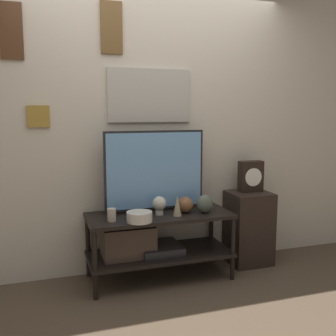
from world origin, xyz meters
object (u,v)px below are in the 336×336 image
Objects in this scene: vase_urn_stoneware at (205,204)px; mantel_clock at (251,176)px; candle_jar at (112,215)px; vase_slim_bronze at (177,206)px; vase_wide_bowl at (139,217)px; vase_round_glass at (185,205)px; television at (155,170)px; decorative_bust at (159,204)px.

mantel_clock is at bearing 19.01° from vase_urn_stoneware.
vase_slim_bronze is at bearing -0.67° from candle_jar.
vase_slim_bronze reaches higher than candle_jar.
vase_slim_bronze is (-0.26, -0.02, 0.01)m from vase_urn_stoneware.
vase_wide_bowl is (-0.61, -0.10, -0.04)m from vase_urn_stoneware.
vase_round_glass is at bearing 5.92° from candle_jar.
vase_round_glass is (0.24, -0.14, -0.30)m from television.
television is at bearing 90.77° from decorative_bust.
television reaches higher than decorative_bust.
decorative_bust is (-0.40, 0.06, 0.01)m from vase_urn_stoneware.
mantel_clock is at bearing -0.19° from television.
mantel_clock is (1.38, 0.21, 0.21)m from candle_jar.
vase_round_glass is at bearing 18.53° from vase_wide_bowl.
vase_wide_bowl is at bearing -161.47° from vase_round_glass.
vase_round_glass is at bearing 161.28° from vase_urn_stoneware.
candle_jar is at bearing -169.86° from decorative_bust.
vase_slim_bronze reaches higher than decorative_bust.
vase_urn_stoneware is at bearing 4.50° from vase_slim_bronze.
vase_urn_stoneware is 0.62m from mantel_clock.
vase_wide_bowl is 0.70× the size of mantel_clock.
mantel_clock is (0.72, 0.14, 0.19)m from vase_round_glass.
vase_round_glass reaches higher than candle_jar.
vase_wide_bowl is 1.31× the size of decorative_bust.
television is at bearing 122.31° from vase_slim_bronze.
vase_wide_bowl is at bearing -171.00° from vase_urn_stoneware.
vase_round_glass is (0.10, 0.08, -0.02)m from vase_slim_bronze.
decorative_bust reaches higher than vase_wide_bowl.
vase_slim_bronze is at bearing 12.29° from vase_wide_bowl.
vase_slim_bronze is at bearing -143.48° from vase_round_glass.
vase_round_glass is at bearing -1.80° from decorative_bust.
vase_slim_bronze is at bearing -165.46° from mantel_clock.
mantel_clock reaches higher than candle_jar.
vase_wide_bowl is at bearing -143.65° from decorative_bust.
candle_jar reaches higher than vase_wide_bowl.
vase_wide_bowl is (-0.45, -0.15, -0.03)m from vase_round_glass.
vase_urn_stoneware reaches higher than candle_jar.
vase_wide_bowl is (-0.21, -0.29, -0.33)m from television.
vase_slim_bronze reaches higher than vase_wide_bowl.
candle_jar is at bearing 179.33° from vase_slim_bronze.
television is 0.57m from candle_jar.
television reaches higher than vase_urn_stoneware.
vase_slim_bronze is 0.16m from decorative_bust.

